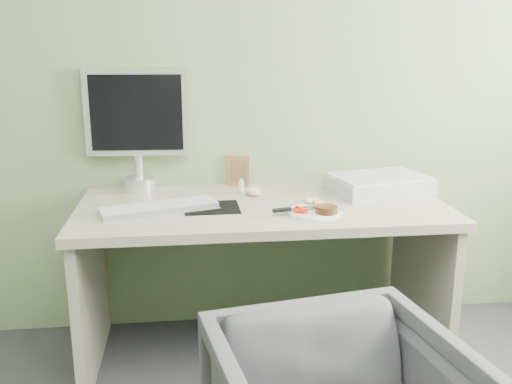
{
  "coord_description": "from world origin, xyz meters",
  "views": [
    {
      "loc": [
        -0.31,
        -0.75,
        1.41
      ],
      "look_at": [
        -0.04,
        1.5,
        0.82
      ],
      "focal_mm": 40.0,
      "sensor_mm": 36.0,
      "label": 1
    }
  ],
  "objects": [
    {
      "name": "mousepad",
      "position": [
        -0.22,
        1.59,
        0.73
      ],
      "size": [
        0.24,
        0.21,
        0.0
      ],
      "primitive_type": "cube",
      "rotation": [
        0.0,
        0.0,
        0.02
      ],
      "color": "black",
      "rests_on": "desk"
    },
    {
      "name": "wall_back",
      "position": [
        0.0,
        2.0,
        1.35
      ],
      "size": [
        3.5,
        0.0,
        3.5
      ],
      "primitive_type": "plane",
      "rotation": [
        1.57,
        0.0,
        0.0
      ],
      "color": "#71815B",
      "rests_on": "floor"
    },
    {
      "name": "scanner",
      "position": [
        0.57,
        1.77,
        0.76
      ],
      "size": [
        0.5,
        0.4,
        0.07
      ],
      "primitive_type": "cube",
      "rotation": [
        0.0,
        0.0,
        0.24
      ],
      "color": "#A7AAAE",
      "rests_on": "desk"
    },
    {
      "name": "monitor",
      "position": [
        -0.55,
        1.94,
        1.05
      ],
      "size": [
        0.48,
        0.15,
        0.57
      ],
      "rotation": [
        0.0,
        0.0,
        -0.06
      ],
      "color": "silver",
      "rests_on": "desk"
    },
    {
      "name": "steak",
      "position": [
        0.24,
        1.42,
        0.76
      ],
      "size": [
        0.1,
        0.1,
        0.03
      ],
      "primitive_type": "cylinder",
      "rotation": [
        0.0,
        0.0,
        -0.14
      ],
      "color": "black",
      "rests_on": "plate"
    },
    {
      "name": "eyedrop_bottle",
      "position": [
        -0.07,
        1.86,
        0.76
      ],
      "size": [
        0.02,
        0.02,
        0.07
      ],
      "color": "white",
      "rests_on": "desk"
    },
    {
      "name": "steak_knife",
      "position": [
        0.09,
        1.45,
        0.75
      ],
      "size": [
        0.2,
        0.07,
        0.01
      ],
      "rotation": [
        0.0,
        0.0,
        0.26
      ],
      "color": "silver",
      "rests_on": "plate"
    },
    {
      "name": "potato_pile",
      "position": [
        0.22,
        1.51,
        0.77
      ],
      "size": [
        0.11,
        0.09,
        0.06
      ],
      "primitive_type": "ellipsoid",
      "rotation": [
        0.0,
        0.0,
        0.14
      ],
      "color": "tan",
      "rests_on": "plate"
    },
    {
      "name": "carrot_heap",
      "position": [
        0.14,
        1.43,
        0.76
      ],
      "size": [
        0.07,
        0.06,
        0.03
      ],
      "primitive_type": "cube",
      "rotation": [
        0.0,
        0.0,
        -0.41
      ],
      "color": "#FF2405",
      "rests_on": "plate"
    },
    {
      "name": "desk",
      "position": [
        0.0,
        1.62,
        0.55
      ],
      "size": [
        1.6,
        0.75,
        0.73
      ],
      "color": "beige",
      "rests_on": "floor"
    },
    {
      "name": "plate",
      "position": [
        0.19,
        1.45,
        0.74
      ],
      "size": [
        0.23,
        0.23,
        0.01
      ],
      "primitive_type": "cylinder",
      "color": "white",
      "rests_on": "desk"
    },
    {
      "name": "photo_frame",
      "position": [
        -0.08,
        1.95,
        0.81
      ],
      "size": [
        0.12,
        0.06,
        0.15
      ],
      "primitive_type": "cube",
      "rotation": [
        0.0,
        0.0,
        -0.42
      ],
      "color": "#976546",
      "rests_on": "desk"
    },
    {
      "name": "keyboard",
      "position": [
        -0.44,
        1.56,
        0.75
      ],
      "size": [
        0.5,
        0.29,
        0.02
      ],
      "primitive_type": "cube",
      "rotation": [
        0.0,
        0.0,
        0.32
      ],
      "color": "white",
      "rests_on": "desk"
    },
    {
      "name": "computer_mouse",
      "position": [
        -0.02,
        1.77,
        0.75
      ],
      "size": [
        0.09,
        0.12,
        0.04
      ],
      "primitive_type": "ellipsoid",
      "rotation": [
        0.0,
        0.0,
        0.4
      ],
      "color": "white",
      "rests_on": "desk"
    }
  ]
}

